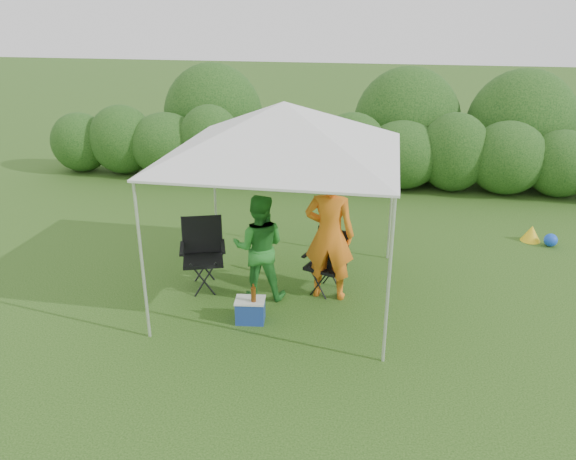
% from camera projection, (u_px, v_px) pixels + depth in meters
% --- Properties ---
extents(ground, '(70.00, 70.00, 0.00)m').
position_uv_depth(ground, '(278.00, 308.00, 7.97)').
color(ground, '#365D1D').
extents(hedge, '(14.17, 1.53, 1.80)m').
position_uv_depth(hedge, '(329.00, 150.00, 13.12)').
color(hedge, '#2A541B').
rests_on(hedge, ground).
extents(canopy, '(3.10, 3.10, 2.83)m').
position_uv_depth(canopy, '(284.00, 129.00, 7.49)').
color(canopy, silver).
rests_on(canopy, ground).
extents(chair_right, '(0.68, 0.66, 0.92)m').
position_uv_depth(chair_right, '(328.00, 257.00, 8.33)').
color(chair_right, black).
rests_on(chair_right, ground).
extents(chair_left, '(0.78, 0.75, 1.06)m').
position_uv_depth(chair_left, '(203.00, 249.00, 8.41)').
color(chair_left, black).
rests_on(chair_left, ground).
extents(man, '(0.74, 0.51, 1.96)m').
position_uv_depth(man, '(329.00, 235.00, 7.95)').
color(man, orange).
rests_on(man, ground).
extents(woman, '(0.82, 0.67, 1.57)m').
position_uv_depth(woman, '(259.00, 247.00, 8.02)').
color(woman, '#2A802C').
rests_on(woman, ground).
extents(cooler, '(0.43, 0.34, 0.34)m').
position_uv_depth(cooler, '(250.00, 310.00, 7.59)').
color(cooler, navy).
rests_on(cooler, ground).
extents(bottle, '(0.07, 0.07, 0.26)m').
position_uv_depth(bottle, '(253.00, 293.00, 7.43)').
color(bottle, '#592D0C').
rests_on(bottle, cooler).
extents(lawn_toy, '(0.58, 0.48, 0.29)m').
position_uv_depth(lawn_toy, '(536.00, 235.00, 10.12)').
color(lawn_toy, yellow).
rests_on(lawn_toy, ground).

